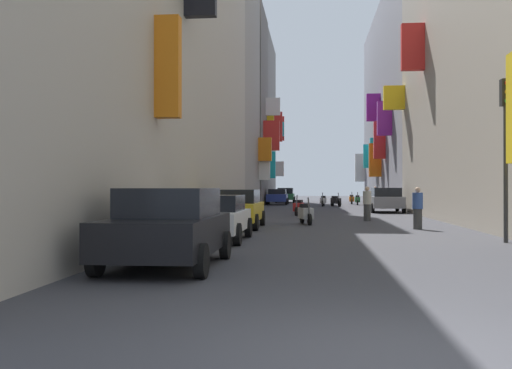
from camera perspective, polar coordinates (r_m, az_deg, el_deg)
name	(u,v)px	position (r m, az deg, el deg)	size (l,w,h in m)	color
ground_plane	(326,213)	(35.18, 6.99, -2.81)	(140.00, 140.00, 0.00)	#38383D
building_left_near	(115,25)	(22.25, -13.88, 15.23)	(7.21, 30.17, 14.98)	#B2A899
building_left_mid_a	(212,70)	(41.83, -4.43, 11.36)	(7.03, 10.06, 20.00)	gray
building_left_mid_c	(231,109)	(51.13, -2.47, 7.58)	(7.38, 7.53, 17.13)	slate
building_left_far	(244,122)	(60.35, -1.21, 6.25)	(7.34, 11.22, 16.86)	slate
building_right_mid_a	(509,13)	(29.09, 23.96, 15.36)	(7.30, 22.31, 18.76)	#9E9384
building_right_mid_b	(433,67)	(44.51, 17.29, 11.18)	(7.05, 9.97, 20.80)	gray
building_right_mid_c	(403,113)	(57.56, 14.51, 6.97)	(7.17, 17.43, 17.65)	gray
parked_car_blue	(277,196)	(51.28, 2.15, -1.19)	(1.91, 4.10, 1.40)	navy
parked_car_white	(213,216)	(16.54, -4.28, -3.18)	(1.94, 3.94, 1.32)	white
parked_car_grey	(385,199)	(36.36, 12.81, -1.47)	(2.03, 4.14, 1.52)	slate
parked_car_yellow	(236,208)	(21.88, -1.97, -2.32)	(1.95, 4.28, 1.46)	gold
parked_car_green	(285,195)	(58.77, 2.96, -1.04)	(1.93, 4.01, 1.50)	#236638
parked_car_black	(168,226)	(11.23, -8.75, -4.10)	(2.02, 4.02, 1.52)	black
scooter_white	(323,201)	(47.09, 6.73, -1.61)	(0.56, 1.94, 1.13)	silver
scooter_green	(358,200)	(51.06, 10.11, -1.50)	(0.50, 1.86, 1.13)	#287F3D
scooter_black	(336,201)	(46.37, 7.97, -1.63)	(0.83, 1.77, 1.13)	black
scooter_red	(299,207)	(31.53, 4.27, -2.26)	(0.60, 1.76, 1.13)	red
scooter_silver	(306,213)	(23.92, 4.98, -2.88)	(0.69, 1.82, 1.13)	#ADADB2
scooter_orange	(352,199)	(53.79, 9.54, -1.44)	(0.47, 1.78, 1.13)	orange
pedestrian_crossing	(375,197)	(43.35, 11.83, -1.27)	(0.39, 0.39, 1.62)	#3D3D3D
pedestrian_near_left	(418,208)	(21.82, 15.85, -2.31)	(0.50, 0.50, 1.55)	#383838
pedestrian_near_right	(367,204)	(26.72, 11.04, -1.91)	(0.53, 0.53, 1.59)	#3C3C3C
traffic_light_near_corner	(506,132)	(17.42, 23.68, 4.84)	(0.26, 0.34, 4.57)	#2D2D2D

